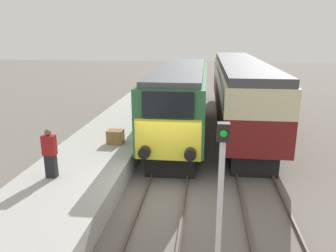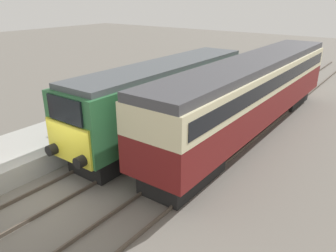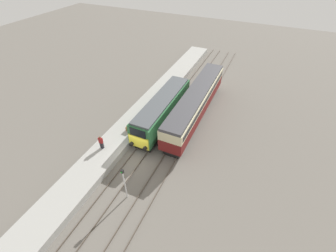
% 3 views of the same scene
% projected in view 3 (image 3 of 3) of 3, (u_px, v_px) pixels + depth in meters
% --- Properties ---
extents(ground_plane, '(120.00, 120.00, 0.00)m').
position_uv_depth(ground_plane, '(134.00, 161.00, 24.79)').
color(ground_plane, slate).
extents(platform_left, '(3.50, 50.00, 0.85)m').
position_uv_depth(platform_left, '(143.00, 112.00, 31.15)').
color(platform_left, '#A8A8A3').
rests_on(platform_left, ground_plane).
extents(rails_near_track, '(1.51, 60.00, 0.14)m').
position_uv_depth(rails_near_track, '(155.00, 133.00, 28.24)').
color(rails_near_track, '#4C4238').
rests_on(rails_near_track, ground_plane).
extents(rails_far_track, '(1.50, 60.00, 0.14)m').
position_uv_depth(rails_far_track, '(180.00, 141.00, 27.16)').
color(rails_far_track, '#4C4238').
rests_on(rails_far_track, ground_plane).
extents(locomotive, '(2.70, 12.65, 3.89)m').
position_uv_depth(locomotive, '(163.00, 110.00, 28.59)').
color(locomotive, black).
rests_on(locomotive, ground_plane).
extents(passenger_carriage, '(2.75, 17.29, 4.03)m').
position_uv_depth(passenger_carriage, '(196.00, 101.00, 29.51)').
color(passenger_carriage, black).
rests_on(passenger_carriage, ground_plane).
extents(person_on_platform, '(0.44, 0.26, 1.72)m').
position_uv_depth(person_on_platform, '(101.00, 142.00, 24.65)').
color(person_on_platform, black).
rests_on(person_on_platform, platform_left).
extents(signal_post, '(0.24, 0.28, 3.96)m').
position_uv_depth(signal_post, '(124.00, 182.00, 19.88)').
color(signal_post, silver).
rests_on(signal_post, ground_plane).
extents(luggage_crate, '(0.70, 0.56, 0.60)m').
position_uv_depth(luggage_crate, '(129.00, 129.00, 27.28)').
color(luggage_crate, olive).
rests_on(luggage_crate, platform_left).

